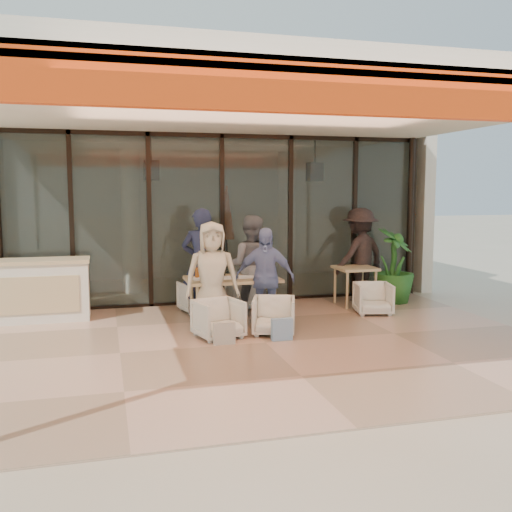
{
  "coord_description": "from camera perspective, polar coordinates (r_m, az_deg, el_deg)",
  "views": [
    {
      "loc": [
        -2.16,
        -7.52,
        2.16
      ],
      "look_at": [
        0.1,
        0.9,
        1.15
      ],
      "focal_mm": 40.0,
      "sensor_mm": 36.0,
      "label": 1
    }
  ],
  "objects": [
    {
      "name": "diner_cream",
      "position": [
        8.74,
        -4.43,
        -2.07
      ],
      "size": [
        0.86,
        0.59,
        1.69
      ],
      "primitive_type": "imported",
      "rotation": [
        0.0,
        0.0,
        -0.06
      ],
      "color": "beige",
      "rests_on": "ground"
    },
    {
      "name": "chair_far_right",
      "position": [
        10.36,
        -1.25,
        -3.77
      ],
      "size": [
        0.6,
        0.56,
        0.59
      ],
      "primitive_type": "imported",
      "rotation": [
        0.0,
        0.0,
        3.19
      ],
      "color": "white",
      "rests_on": "ground"
    },
    {
      "name": "terrace_structure",
      "position": [
        7.65,
        1.59,
        14.79
      ],
      "size": [
        8.0,
        6.0,
        3.4
      ],
      "color": "silver",
      "rests_on": "ground"
    },
    {
      "name": "ground",
      "position": [
        8.12,
        0.97,
        -8.82
      ],
      "size": [
        70.0,
        70.0,
        0.0
      ],
      "primitive_type": "plane",
      "color": "#C6B293",
      "rests_on": "ground"
    },
    {
      "name": "diner_grey",
      "position": [
        9.79,
        -0.56,
        -0.98
      ],
      "size": [
        1.02,
        0.91,
        1.74
      ],
      "primitive_type": "imported",
      "rotation": [
        0.0,
        0.0,
        2.78
      ],
      "color": "slate",
      "rests_on": "ground"
    },
    {
      "name": "chair_near_left",
      "position": [
        8.36,
        -3.76,
        -6.13
      ],
      "size": [
        0.75,
        0.72,
        0.64
      ],
      "primitive_type": "imported",
      "rotation": [
        0.0,
        0.0,
        0.26
      ],
      "color": "white",
      "rests_on": "ground"
    },
    {
      "name": "chair_near_right",
      "position": [
        8.56,
        1.79,
        -5.83
      ],
      "size": [
        0.77,
        0.75,
        0.64
      ],
      "primitive_type": "imported",
      "rotation": [
        0.0,
        0.0,
        -0.33
      ],
      "color": "white",
      "rests_on": "ground"
    },
    {
      "name": "potted_palm",
      "position": [
        11.18,
        13.59,
        -0.98
      ],
      "size": [
        1.14,
        1.14,
        1.44
      ],
      "primitive_type": "imported",
      "rotation": [
        0.0,
        0.0,
        0.85
      ],
      "color": "#1E5919",
      "rests_on": "ground"
    },
    {
      "name": "glass_storefront",
      "position": [
        10.76,
        -3.42,
        3.61
      ],
      "size": [
        8.08,
        0.1,
        3.2
      ],
      "color": "#9EADA3",
      "rests_on": "ground"
    },
    {
      "name": "standing_woman",
      "position": [
        11.2,
        10.35,
        0.09
      ],
      "size": [
        1.34,
        1.06,
        1.82
      ],
      "primitive_type": "imported",
      "rotation": [
        0.0,
        0.0,
        3.52
      ],
      "color": "black",
      "rests_on": "ground"
    },
    {
      "name": "dining_table",
      "position": [
        9.29,
        -2.44,
        -2.53
      ],
      "size": [
        1.5,
        0.9,
        0.93
      ],
      "color": "tan",
      "rests_on": "ground"
    },
    {
      "name": "interior_block",
      "position": [
        13.02,
        -5.47,
        6.89
      ],
      "size": [
        9.05,
        3.62,
        3.52
      ],
      "color": "silver",
      "rests_on": "ground"
    },
    {
      "name": "tote_bag_blue",
      "position": [
        8.22,
        2.6,
        -7.42
      ],
      "size": [
        0.3,
        0.1,
        0.34
      ],
      "primitive_type": "cube",
      "color": "#99BFD8",
      "rests_on": "ground"
    },
    {
      "name": "chair_far_left",
      "position": [
        10.19,
        -5.85,
        -3.92
      ],
      "size": [
        0.7,
        0.67,
        0.61
      ],
      "primitive_type": "imported",
      "rotation": [
        0.0,
        0.0,
        3.36
      ],
      "color": "white",
      "rests_on": "ground"
    },
    {
      "name": "diner_periwinkle",
      "position": [
        8.94,
        0.88,
        -2.2
      ],
      "size": [
        1.01,
        0.7,
        1.58
      ],
      "primitive_type": "imported",
      "rotation": [
        0.0,
        0.0,
        -0.37
      ],
      "color": "#7688C6",
      "rests_on": "ground"
    },
    {
      "name": "terrace_floor",
      "position": [
        8.12,
        0.97,
        -8.79
      ],
      "size": [
        8.0,
        6.0,
        0.01
      ],
      "primitive_type": "cube",
      "color": "tan",
      "rests_on": "ground"
    },
    {
      "name": "side_chair",
      "position": [
        10.12,
        11.64,
        -4.05
      ],
      "size": [
        0.72,
        0.69,
        0.62
      ],
      "primitive_type": "imported",
      "rotation": [
        0.0,
        0.0,
        -0.23
      ],
      "color": "white",
      "rests_on": "ground"
    },
    {
      "name": "host_counter",
      "position": [
        10.02,
        -21.51,
        -3.21
      ],
      "size": [
        1.85,
        0.65,
        1.04
      ],
      "color": "silver",
      "rests_on": "ground"
    },
    {
      "name": "side_table",
      "position": [
        10.74,
        9.89,
        -1.64
      ],
      "size": [
        0.7,
        0.7,
        0.74
      ],
      "color": "tan",
      "rests_on": "ground"
    },
    {
      "name": "tote_bag_cream",
      "position": [
        8.01,
        -3.19,
        -7.79
      ],
      "size": [
        0.3,
        0.1,
        0.34
      ],
      "primitive_type": "cube",
      "color": "silver",
      "rests_on": "ground"
    },
    {
      "name": "diner_navy",
      "position": [
        9.61,
        -5.42,
        -0.75
      ],
      "size": [
        0.78,
        0.62,
        1.87
      ],
      "primitive_type": "imported",
      "rotation": [
        0.0,
        0.0,
        2.86
      ],
      "color": "#1B243C",
      "rests_on": "ground"
    }
  ]
}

